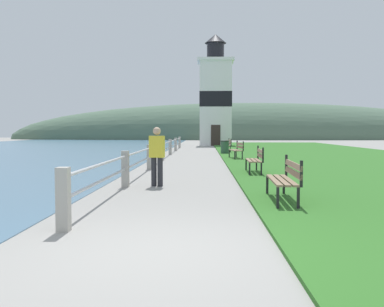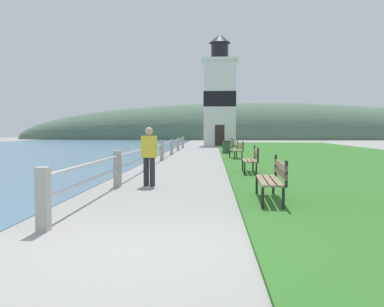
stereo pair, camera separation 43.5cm
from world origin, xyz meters
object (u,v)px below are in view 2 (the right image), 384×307
object	(u,v)px
park_bench_far	(237,149)
person_strolling	(149,154)
park_bench_midway	(252,158)
trash_bin	(226,147)
park_bench_near	(273,177)
lighthouse	(220,97)
park_bench_by_lighthouse	(230,144)

from	to	relation	value
park_bench_far	person_strolling	size ratio (longest dim) A/B	1.10
park_bench_far	park_bench_midway	bearing A→B (deg)	84.19
park_bench_far	trash_bin	distance (m)	4.68
park_bench_midway	trash_bin	distance (m)	12.04
park_bench_near	person_strolling	world-z (taller)	person_strolling
park_bench_near	lighthouse	distance (m)	33.98
person_strolling	trash_bin	world-z (taller)	person_strolling
park_bench_near	lighthouse	world-z (taller)	lighthouse
lighthouse	person_strolling	size ratio (longest dim) A/B	6.93
person_strolling	lighthouse	bearing A→B (deg)	6.76
lighthouse	person_strolling	distance (m)	31.48
park_bench_near	park_bench_midway	size ratio (longest dim) A/B	1.10
park_bench_midway	trash_bin	size ratio (longest dim) A/B	2.08
park_bench_near	lighthouse	size ratio (longest dim) A/B	0.18
park_bench_near	park_bench_far	bearing A→B (deg)	-87.63
park_bench_midway	trash_bin	bearing A→B (deg)	-85.97
park_bench_midway	park_bench_far	distance (m)	7.37
park_bench_near	trash_bin	world-z (taller)	park_bench_near
lighthouse	person_strolling	world-z (taller)	lighthouse
park_bench_by_lighthouse	trash_bin	size ratio (longest dim) A/B	1.95
park_bench_by_lighthouse	lighthouse	size ratio (longest dim) A/B	0.15
park_bench_midway	lighthouse	bearing A→B (deg)	-86.90
park_bench_midway	park_bench_by_lighthouse	size ratio (longest dim) A/B	1.07
park_bench_by_lighthouse	trash_bin	bearing A→B (deg)	80.10
park_bench_by_lighthouse	park_bench_far	bearing A→B (deg)	89.14
park_bench_midway	lighthouse	distance (m)	28.30
park_bench_midway	person_strolling	xyz separation A→B (m)	(-3.00, -3.18, 0.31)
lighthouse	park_bench_near	bearing A→B (deg)	-89.05
park_bench_far	trash_bin	xyz separation A→B (m)	(-0.41, 4.66, -0.11)
park_bench_by_lighthouse	trash_bin	distance (m)	2.17
park_bench_by_lighthouse	person_strolling	bearing A→B (deg)	78.97
park_bench_near	park_bench_far	size ratio (longest dim) A/B	1.11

